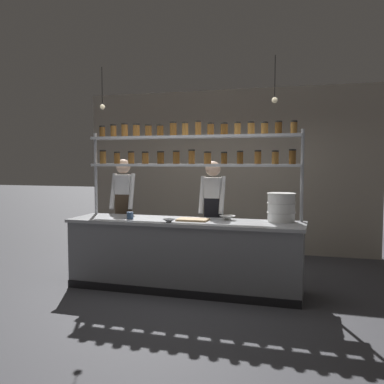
# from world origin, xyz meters

# --- Properties ---
(ground_plane) EXTENTS (40.00, 40.00, 0.00)m
(ground_plane) POSITION_xyz_m (0.00, 0.00, 0.00)
(ground_plane) COLOR #3D3D42
(back_wall) EXTENTS (5.51, 0.12, 3.02)m
(back_wall) POSITION_xyz_m (0.00, 2.62, 1.51)
(back_wall) COLOR #9E9384
(back_wall) RESTS_ON ground_plane
(prep_counter) EXTENTS (3.11, 0.76, 0.92)m
(prep_counter) POSITION_xyz_m (0.00, -0.00, 0.46)
(prep_counter) COLOR gray
(prep_counter) RESTS_ON ground_plane
(spice_shelf_unit) EXTENTS (3.00, 0.28, 2.24)m
(spice_shelf_unit) POSITION_xyz_m (-0.01, 0.33, 1.82)
(spice_shelf_unit) COLOR #ADAFB5
(spice_shelf_unit) RESTS_ON ground_plane
(chef_left) EXTENTS (0.39, 0.32, 1.73)m
(chef_left) POSITION_xyz_m (-1.18, 0.64, 1.00)
(chef_left) COLOR black
(chef_left) RESTS_ON ground_plane
(chef_center) EXTENTS (0.37, 0.30, 1.70)m
(chef_center) POSITION_xyz_m (0.24, 0.60, 0.98)
(chef_center) COLOR black
(chef_center) RESTS_ON ground_plane
(container_stack) EXTENTS (0.37, 0.37, 0.37)m
(container_stack) POSITION_xyz_m (1.23, 0.24, 1.10)
(container_stack) COLOR white
(container_stack) RESTS_ON prep_counter
(cutting_board) EXTENTS (0.40, 0.26, 0.02)m
(cutting_board) POSITION_xyz_m (0.11, 0.01, 0.93)
(cutting_board) COLOR #A88456
(cutting_board) RESTS_ON prep_counter
(prep_bowl_near_left) EXTENTS (0.17, 0.17, 0.05)m
(prep_bowl_near_left) POSITION_xyz_m (-0.13, -0.26, 0.94)
(prep_bowl_near_left) COLOR silver
(prep_bowl_near_left) RESTS_ON prep_counter
(prep_bowl_center_front) EXTENTS (0.21, 0.21, 0.06)m
(prep_bowl_center_front) POSITION_xyz_m (0.54, 0.19, 0.95)
(prep_bowl_center_front) COLOR silver
(prep_bowl_center_front) RESTS_ON prep_counter
(serving_cup_front) EXTENTS (0.09, 0.09, 0.09)m
(serving_cup_front) POSITION_xyz_m (-0.74, -0.08, 0.97)
(serving_cup_front) COLOR #334C70
(serving_cup_front) RESTS_ON prep_counter
(pendant_light_row) EXTENTS (2.39, 0.07, 0.57)m
(pendant_light_row) POSITION_xyz_m (-0.01, 0.00, 2.46)
(pendant_light_row) COLOR black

